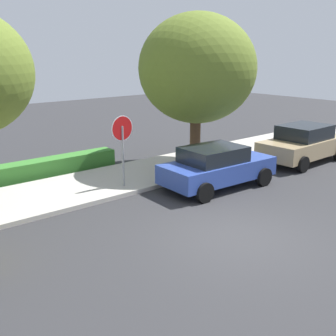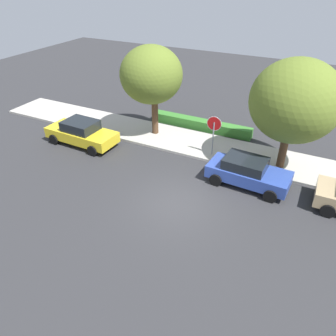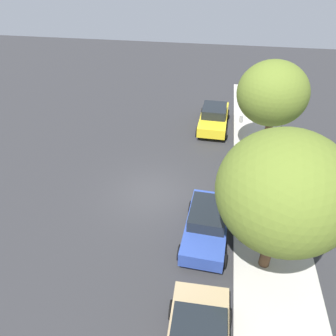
# 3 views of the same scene
# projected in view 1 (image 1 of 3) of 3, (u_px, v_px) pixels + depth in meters

# --- Properties ---
(ground_plane) EXTENTS (60.00, 60.00, 0.00)m
(ground_plane) POSITION_uv_depth(u_px,v_px,m) (235.00, 235.00, 10.71)
(ground_plane) COLOR #2D2D30
(sidewalk_curb) EXTENTS (32.00, 3.16, 0.14)m
(sidewalk_curb) POSITION_uv_depth(u_px,v_px,m) (111.00, 181.00, 14.92)
(sidewalk_curb) COLOR #B2ADA3
(sidewalk_curb) RESTS_ON ground_plane
(stop_sign) EXTENTS (0.84, 0.08, 2.51)m
(stop_sign) POSITION_uv_depth(u_px,v_px,m) (122.00, 139.00, 13.77)
(stop_sign) COLOR gray
(stop_sign) RESTS_ON ground_plane
(parked_car_blue) EXTENTS (4.13, 2.10, 1.45)m
(parked_car_blue) POSITION_uv_depth(u_px,v_px,m) (217.00, 166.00, 14.26)
(parked_car_blue) COLOR #2D479E
(parked_car_blue) RESTS_ON ground_plane
(parked_car_tan) EXTENTS (4.19, 2.09, 1.56)m
(parked_car_tan) POSITION_uv_depth(u_px,v_px,m) (303.00, 143.00, 17.60)
(parked_car_tan) COLOR tan
(parked_car_tan) RESTS_ON ground_plane
(street_tree_near_corner) EXTENTS (4.49, 4.49, 5.95)m
(street_tree_near_corner) POSITION_uv_depth(u_px,v_px,m) (197.00, 69.00, 15.99)
(street_tree_near_corner) COLOR #513823
(street_tree_near_corner) RESTS_ON ground_plane
(front_yard_hedge) EXTENTS (7.07, 0.71, 0.65)m
(front_yard_hedge) POSITION_uv_depth(u_px,v_px,m) (27.00, 171.00, 15.22)
(front_yard_hedge) COLOR #387A2D
(front_yard_hedge) RESTS_ON ground_plane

